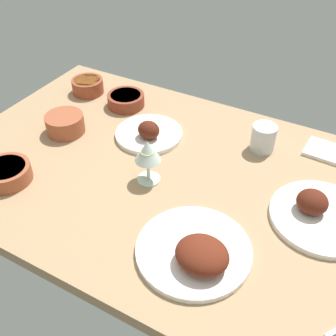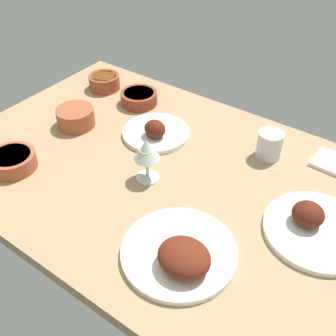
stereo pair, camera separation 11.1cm
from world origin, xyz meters
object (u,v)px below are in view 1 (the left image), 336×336
object	(u,v)px
plate_center_main	(149,133)
plate_near_viewer	(319,213)
plate_far_side	(197,252)
bowl_cream	(126,100)
bowl_pasta	(65,123)
water_tumbler	(263,138)
wine_glass	(148,153)
bowl_soup	(88,86)
bowl_onions	(7,173)
folded_napkin	(329,153)

from	to	relation	value
plate_center_main	plate_near_viewer	bearing A→B (deg)	-9.54
plate_far_side	bowl_cream	xyz separation A→B (cm)	(-53.97, 51.03, 0.11)
plate_center_main	bowl_pasta	world-z (taller)	plate_center_main
bowl_pasta	water_tumbler	size ratio (longest dim) A/B	1.47
wine_glass	bowl_pasta	bearing A→B (deg)	168.49
bowl_pasta	plate_center_main	bearing A→B (deg)	22.17
wine_glass	plate_far_side	bearing A→B (deg)	-37.43
bowl_cream	bowl_pasta	bearing A→B (deg)	-109.61
bowl_soup	bowl_cream	world-z (taller)	bowl_soup
bowl_onions	bowl_pasta	xyz separation A→B (cm)	(-1.19, 27.72, 0.77)
bowl_onions	bowl_soup	world-z (taller)	bowl_soup
bowl_soup	folded_napkin	bearing A→B (deg)	3.36
plate_center_main	plate_near_viewer	size ratio (longest dim) A/B	0.82
bowl_cream	folded_napkin	xyz separation A→B (cm)	(73.31, 6.55, -1.97)
bowl_onions	water_tumbler	size ratio (longest dim) A/B	1.61
plate_center_main	bowl_onions	distance (cm)	46.20
bowl_cream	folded_napkin	size ratio (longest dim) A/B	0.92
plate_near_viewer	bowl_soup	bearing A→B (deg)	165.62
bowl_cream	folded_napkin	bearing A→B (deg)	5.10
wine_glass	bowl_onions	bearing A→B (deg)	-151.16
bowl_pasta	wine_glass	size ratio (longest dim) A/B	0.92
water_tumbler	folded_napkin	xyz separation A→B (cm)	(19.93, 7.84, -3.81)
bowl_soup	bowl_onions	bearing A→B (deg)	-78.14
plate_near_viewer	folded_napkin	bearing A→B (deg)	96.29
water_tumbler	folded_napkin	size ratio (longest dim) A/B	0.59
bowl_onions	bowl_soup	bearing A→B (deg)	101.86
plate_center_main	water_tumbler	distance (cm)	37.52
plate_near_viewer	water_tumbler	bearing A→B (deg)	136.59
bowl_pasta	folded_napkin	distance (cm)	87.59
bowl_pasta	wine_glass	xyz separation A→B (cm)	(37.63, -7.66, 6.47)
plate_near_viewer	plate_far_side	bearing A→B (deg)	-129.17
bowl_cream	plate_near_viewer	bearing A→B (deg)	-16.89
wine_glass	water_tumbler	xyz separation A→B (cm)	(24.39, 30.62, -5.52)
bowl_onions	bowl_soup	xyz separation A→B (cm)	(-11.15, 53.12, 0.33)
folded_napkin	plate_far_side	bearing A→B (deg)	-108.57
water_tumbler	plate_center_main	bearing A→B (deg)	-161.11
bowl_soup	plate_far_side	bearing A→B (deg)	-35.72
plate_center_main	plate_far_side	bearing A→B (deg)	-46.26
bowl_soup	wine_glass	bearing A→B (deg)	-34.79
bowl_soup	wine_glass	world-z (taller)	wine_glass
plate_far_side	wine_glass	bearing A→B (deg)	142.57
plate_near_viewer	bowl_soup	distance (cm)	98.29
bowl_onions	folded_napkin	world-z (taller)	bowl_onions
bowl_onions	folded_napkin	size ratio (longest dim) A/B	0.95
plate_far_side	bowl_cream	world-z (taller)	plate_far_side
bowl_soup	bowl_pasta	world-z (taller)	bowl_pasta
folded_napkin	bowl_pasta	bearing A→B (deg)	-159.40
bowl_pasta	bowl_cream	bearing A→B (deg)	70.39
folded_napkin	plate_center_main	bearing A→B (deg)	-160.17
bowl_soup	water_tumbler	xyz separation A→B (cm)	(71.98, -2.45, 1.39)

